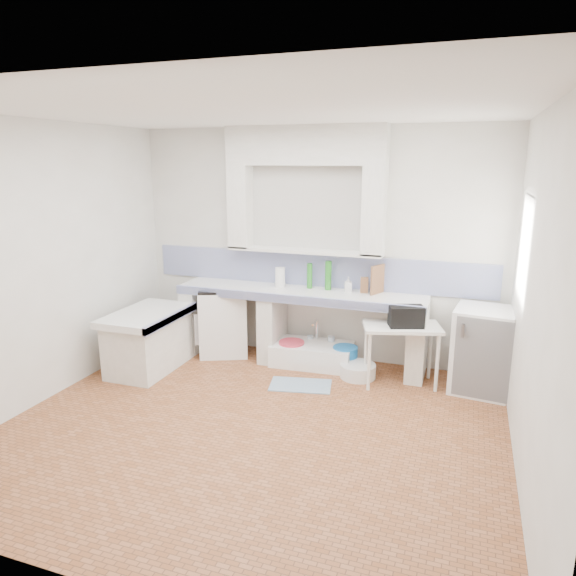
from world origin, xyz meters
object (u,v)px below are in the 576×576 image
(stove, at_px, (224,321))
(side_table, at_px, (400,355))
(sink, at_px, (312,355))
(fridge, at_px, (482,350))

(stove, bearing_deg, side_table, -29.61)
(sink, bearing_deg, side_table, -15.55)
(stove, height_order, fridge, fridge)
(stove, xyz_separation_m, sink, (1.18, -0.01, -0.30))
(stove, height_order, sink, stove)
(stove, distance_m, fridge, 3.09)
(stove, height_order, side_table, stove)
(sink, distance_m, fridge, 1.94)
(stove, xyz_separation_m, fridge, (3.09, -0.11, 0.04))
(side_table, bearing_deg, sink, 151.44)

